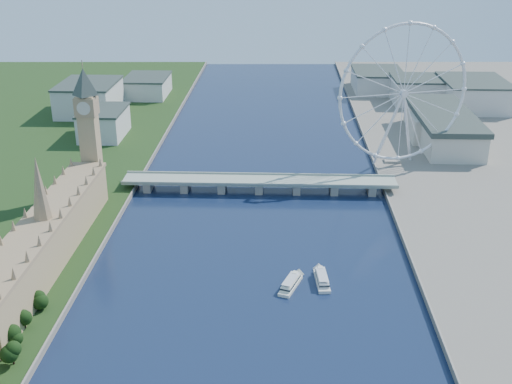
{
  "coord_description": "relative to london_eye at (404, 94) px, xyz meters",
  "views": [
    {
      "loc": [
        16.31,
        -180.83,
        197.88
      ],
      "look_at": [
        0.87,
        210.0,
        35.9
      ],
      "focal_mm": 45.0,
      "sensor_mm": 36.0,
      "label": 1
    }
  ],
  "objects": [
    {
      "name": "tour_boat_far",
      "position": [
        -77.32,
        -199.58,
        -67.52
      ],
      "size": [
        9.83,
        29.69,
        6.44
      ],
      "primitive_type": null,
      "rotation": [
        0.0,
        0.0,
        0.08
      ],
      "color": "silver",
      "rests_on": "ground"
    },
    {
      "name": "city_skyline",
      "position": [
        -80.75,
        205.0,
        -50.56
      ],
      "size": [
        505.0,
        280.0,
        32.0
      ],
      "color": "beige",
      "rests_on": "ground"
    },
    {
      "name": "westminster_bridge",
      "position": [
        -119.98,
        -55.08,
        -60.89
      ],
      "size": [
        220.0,
        22.0,
        9.5
      ],
      "color": "gray",
      "rests_on": "ground"
    },
    {
      "name": "parliament_range",
      "position": [
        -247.98,
        -185.08,
        -49.04
      ],
      "size": [
        24.0,
        200.0,
        70.0
      ],
      "color": "tan",
      "rests_on": "ground"
    },
    {
      "name": "county_hall",
      "position": [
        55.02,
        74.92,
        -67.52
      ],
      "size": [
        54.0,
        144.0,
        35.0
      ],
      "primitive_type": null,
      "color": "beige",
      "rests_on": "ground"
    },
    {
      "name": "big_ben",
      "position": [
        -247.98,
        -77.08,
        -0.95
      ],
      "size": [
        20.02,
        20.02,
        110.0
      ],
      "color": "tan",
      "rests_on": "ground"
    },
    {
      "name": "tour_boat_near",
      "position": [
        -96.19,
        -205.33,
        -67.52
      ],
      "size": [
        16.6,
        29.31,
        6.29
      ],
      "primitive_type": null,
      "rotation": [
        0.0,
        0.0,
        -0.35
      ],
      "color": "silver",
      "rests_on": "ground"
    },
    {
      "name": "london_eye",
      "position": [
        0.0,
        0.0,
        0.0
      ],
      "size": [
        113.6,
        39.12,
        124.3
      ],
      "color": "silver",
      "rests_on": "ground"
    }
  ]
}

